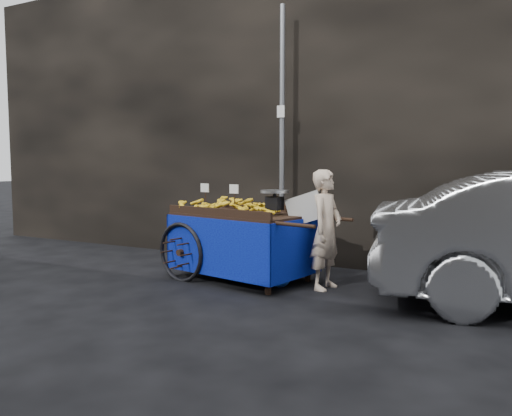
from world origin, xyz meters
The scene contains 6 objects.
ground centered at (0.00, 0.00, 0.00)m, with size 80.00×80.00×0.00m, color black.
building_wall centered at (0.39, 2.60, 2.50)m, with size 13.50×2.00×5.00m.
street_pole centered at (0.30, 1.30, 2.01)m, with size 0.12×0.10×4.00m.
banana_cart centered at (0.14, 0.25, 0.83)m, with size 2.65×1.57×1.35m.
vendor centered at (1.40, 0.26, 0.77)m, with size 0.78×0.60×1.53m.
plastic_bag centered at (0.85, 0.05, 0.13)m, with size 0.29×0.23×0.26m, color #1940BC.
Camera 1 is at (3.53, -5.75, 1.59)m, focal length 35.00 mm.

